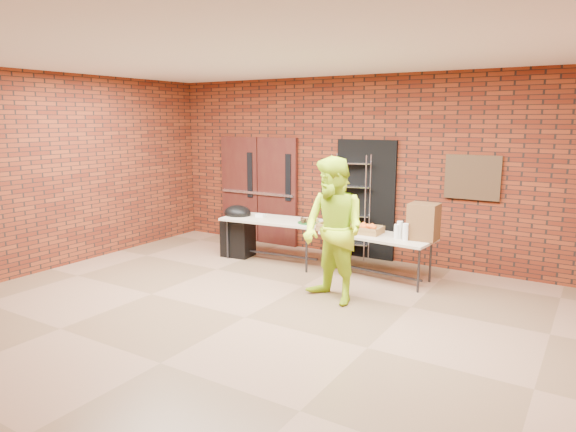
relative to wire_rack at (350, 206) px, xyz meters
The scene contains 19 objects.
room 3.39m from the wire_rack, 87.81° to the right, with size 8.08×7.08×3.28m.
double_doors 2.08m from the wire_rack, behind, with size 1.78×0.12×2.10m.
dark_doorway 0.30m from the wire_rack, 31.69° to the left, with size 1.10×0.06×2.10m, color black.
bronze_plaque 2.13m from the wire_rack, ahead, with size 0.85×0.04×0.70m, color #402A19.
wire_rack is the anchor object (origin of this frame).
table_left 1.38m from the wire_rack, 136.85° to the right, with size 1.89×0.93×0.75m.
table_right 1.35m from the wire_rack, 46.63° to the right, with size 1.77×0.87×0.70m.
basket_bananas 1.05m from the wire_rack, 79.08° to the right, with size 0.47×0.37×0.15m.
basket_oranges 1.20m from the wire_rack, 52.42° to the right, with size 0.46×0.36×0.14m.
basket_apples 1.23m from the wire_rack, 72.63° to the right, with size 0.40×0.31×0.13m.
muffin_tray 0.99m from the wire_rack, 108.50° to the right, with size 0.38×0.38×0.09m.
napkin_box 1.60m from the wire_rack, 144.82° to the right, with size 0.17×0.11×0.06m, color white.
coffee_dispenser 1.82m from the wire_rack, 29.06° to the right, with size 0.41×0.37×0.54m, color brown.
cup_stack_front 1.63m from the wire_rack, 40.07° to the right, with size 0.07×0.07×0.21m, color white.
cup_stack_mid 1.78m from the wire_rack, 38.29° to the right, with size 0.08×0.08×0.25m, color white.
cup_stack_back 1.62m from the wire_rack, 38.01° to the right, with size 0.09×0.09×0.26m, color white.
covered_grill 2.06m from the wire_rack, 150.31° to the right, with size 0.56×0.49×0.93m.
volunteer_woman 0.86m from the wire_rack, 75.60° to the right, with size 0.57×0.37×1.56m, color #ADD717.
volunteer_man 2.35m from the wire_rack, 70.47° to the right, with size 0.96×0.75×1.97m, color #ADD717.
Camera 1 is at (3.67, -4.88, 2.45)m, focal length 32.00 mm.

